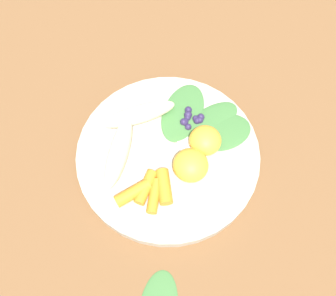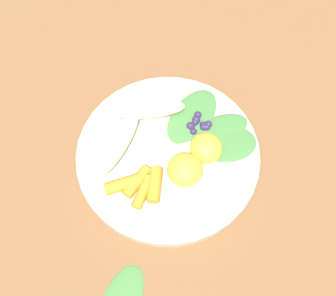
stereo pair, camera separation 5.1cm
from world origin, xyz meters
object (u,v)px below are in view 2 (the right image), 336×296
at_px(banana_peeled_left, 119,142).
at_px(orange_segment_near, 206,148).
at_px(banana_peeled_right, 148,109).
at_px(bowl, 168,154).

distance_m(banana_peeled_left, orange_segment_near, 0.13).
height_order(banana_peeled_right, orange_segment_near, orange_segment_near).
xyz_separation_m(bowl, banana_peeled_right, (0.05, -0.05, 0.03)).
bearing_deg(banana_peeled_left, bowl, 107.93).
height_order(banana_peeled_left, orange_segment_near, orange_segment_near).
bearing_deg(banana_peeled_left, banana_peeled_right, 168.27).
xyz_separation_m(banana_peeled_left, banana_peeled_right, (-0.02, -0.07, 0.00)).
bearing_deg(bowl, banana_peeled_left, 11.96).
relative_size(bowl, orange_segment_near, 5.80).
distance_m(banana_peeled_left, banana_peeled_right, 0.07).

